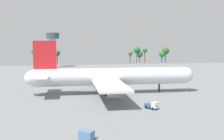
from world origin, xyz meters
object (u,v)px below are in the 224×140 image
at_px(cargo_loader, 57,79).
at_px(baggage_tug, 152,105).
at_px(cargo_airplane, 112,77).
at_px(safety_cone_nose, 187,92).
at_px(safety_cone_tail, 34,94).
at_px(control_tower, 53,46).
at_px(cargo_container_fore, 86,135).

distance_m(cargo_loader, baggage_tug, 67.97).
distance_m(cargo_airplane, safety_cone_nose, 30.68).
xyz_separation_m(cargo_airplane, cargo_loader, (-22.45, 35.18, -5.54)).
distance_m(baggage_tug, safety_cone_tail, 47.00).
bearing_deg(safety_cone_tail, cargo_loader, 77.79).
xyz_separation_m(cargo_loader, control_tower, (-6.13, 76.19, 15.82)).
relative_size(baggage_tug, safety_cone_nose, 5.76).
height_order(cargo_airplane, safety_cone_tail, cargo_airplane).
distance_m(cargo_airplane, cargo_loader, 42.10).
bearing_deg(cargo_airplane, control_tower, 104.39).
distance_m(cargo_airplane, control_tower, 115.44).
distance_m(safety_cone_tail, control_tower, 110.20).
relative_size(safety_cone_nose, control_tower, 0.03).
height_order(safety_cone_tail, control_tower, control_tower).
height_order(cargo_loader, cargo_container_fore, cargo_loader).
height_order(cargo_loader, control_tower, control_tower).
xyz_separation_m(cargo_airplane, safety_cone_nose, (29.93, -2.64, -6.22)).
relative_size(cargo_loader, safety_cone_tail, 7.60).
bearing_deg(cargo_airplane, cargo_container_fore, -105.13).
distance_m(cargo_container_fore, safety_cone_tail, 52.60).
bearing_deg(cargo_loader, cargo_airplane, -57.46).
xyz_separation_m(cargo_loader, baggage_tug, (30.76, -60.62, -0.01)).
xyz_separation_m(cargo_container_fore, safety_cone_tail, (-16.71, 49.87, -0.62)).
xyz_separation_m(cargo_loader, safety_cone_nose, (52.38, -37.82, -0.69)).
bearing_deg(control_tower, cargo_airplane, -75.61).
distance_m(baggage_tug, control_tower, 142.58).
distance_m(cargo_loader, safety_cone_nose, 64.61).
relative_size(cargo_airplane, baggage_tug, 14.71).
distance_m(cargo_container_fore, safety_cone_nose, 61.94).
height_order(baggage_tug, safety_cone_nose, baggage_tug).
relative_size(baggage_tug, control_tower, 0.17).
relative_size(cargo_loader, control_tower, 0.20).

